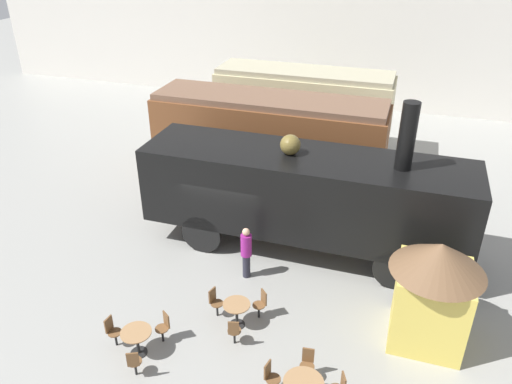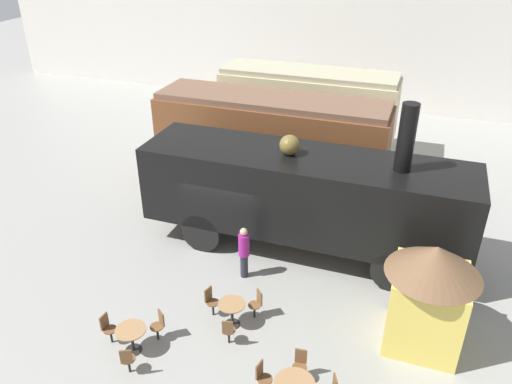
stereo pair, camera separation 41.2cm
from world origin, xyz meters
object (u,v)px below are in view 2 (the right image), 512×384
(passenger_coach_vintage, at_px, (308,102))
(passenger_coach_wooden, at_px, (271,135))
(steam_locomotive, at_px, (304,192))
(visitor_person, at_px, (244,251))
(cafe_table_far, at_px, (131,335))
(ticket_kiosk, at_px, (429,291))
(cafe_table_near, at_px, (232,309))
(cafe_chair_0, at_px, (211,300))

(passenger_coach_vintage, height_order, passenger_coach_wooden, passenger_coach_vintage)
(steam_locomotive, xyz_separation_m, visitor_person, (-1.30, -2.06, -1.20))
(passenger_coach_wooden, relative_size, visitor_person, 5.24)
(passenger_coach_vintage, bearing_deg, passenger_coach_wooden, -95.90)
(passenger_coach_vintage, bearing_deg, cafe_table_far, -93.73)
(visitor_person, relative_size, ticket_kiosk, 0.59)
(passenger_coach_vintage, xyz_separation_m, passenger_coach_wooden, (-0.43, -4.21, -0.08))
(steam_locomotive, bearing_deg, cafe_table_near, -101.53)
(visitor_person, height_order, ticket_kiosk, ticket_kiosk)
(passenger_coach_wooden, xyz_separation_m, cafe_table_far, (-0.49, -9.94, -1.71))
(steam_locomotive, xyz_separation_m, cafe_table_near, (-0.85, -4.17, -1.61))
(visitor_person, bearing_deg, ticket_kiosk, -10.79)
(cafe_table_near, distance_m, visitor_person, 2.20)
(cafe_table_far, relative_size, ticket_kiosk, 0.26)
(passenger_coach_vintage, xyz_separation_m, visitor_person, (0.69, -10.30, -1.38))
(ticket_kiosk, bearing_deg, steam_locomotive, 142.65)
(passenger_coach_wooden, height_order, visitor_person, passenger_coach_wooden)
(cafe_table_near, xyz_separation_m, visitor_person, (-0.44, 2.11, 0.41))
(passenger_coach_wooden, bearing_deg, cafe_chair_0, -83.93)
(cafe_table_far, bearing_deg, steam_locomotive, 63.78)
(passenger_coach_vintage, height_order, cafe_table_near, passenger_coach_vintage)
(passenger_coach_vintage, height_order, visitor_person, passenger_coach_vintage)
(passenger_coach_vintage, xyz_separation_m, ticket_kiosk, (6.02, -11.32, -0.67))
(cafe_table_near, xyz_separation_m, cafe_table_far, (-2.06, -1.73, 0.00))
(cafe_chair_0, relative_size, ticket_kiosk, 0.29)
(passenger_coach_wooden, height_order, cafe_table_near, passenger_coach_wooden)
(cafe_chair_0, bearing_deg, steam_locomotive, 83.94)
(passenger_coach_vintage, distance_m, visitor_person, 10.42)
(steam_locomotive, bearing_deg, ticket_kiosk, -37.35)
(passenger_coach_vintage, relative_size, visitor_person, 4.61)
(passenger_coach_wooden, bearing_deg, cafe_table_near, -79.17)
(passenger_coach_wooden, relative_size, cafe_table_far, 11.68)
(steam_locomotive, distance_m, cafe_table_near, 4.55)
(steam_locomotive, bearing_deg, visitor_person, -122.16)
(passenger_coach_wooden, bearing_deg, visitor_person, -79.54)
(visitor_person, bearing_deg, cafe_table_near, -78.11)
(passenger_coach_vintage, distance_m, cafe_table_far, 14.29)
(passenger_coach_wooden, xyz_separation_m, steam_locomotive, (2.42, -4.03, -0.10))
(ticket_kiosk, bearing_deg, cafe_chair_0, -170.91)
(cafe_chair_0, bearing_deg, visitor_person, 97.34)
(steam_locomotive, bearing_deg, cafe_chair_0, -111.56)
(steam_locomotive, distance_m, cafe_table_far, 6.77)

